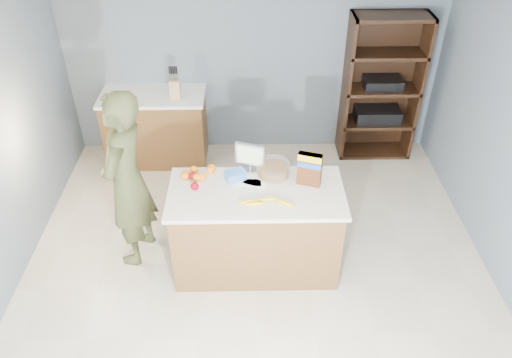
{
  "coord_description": "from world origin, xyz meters",
  "views": [
    {
      "loc": [
        -0.06,
        -3.17,
        3.59
      ],
      "look_at": [
        0.0,
        0.35,
        1.0
      ],
      "focal_mm": 35.0,
      "sensor_mm": 36.0,
      "label": 1
    }
  ],
  "objects_px": {
    "person": "(127,181)",
    "tv": "(250,156)",
    "counter_peninsula": "(256,232)",
    "cereal_box": "(310,167)",
    "shelving_unit": "(380,90)"
  },
  "relations": [
    {
      "from": "counter_peninsula",
      "to": "tv",
      "type": "relative_size",
      "value": 5.53
    },
    {
      "from": "shelving_unit",
      "to": "person",
      "type": "distance_m",
      "value": 3.3
    },
    {
      "from": "shelving_unit",
      "to": "person",
      "type": "xyz_separation_m",
      "value": [
        -2.72,
        -1.86,
        0.02
      ]
    },
    {
      "from": "shelving_unit",
      "to": "cereal_box",
      "type": "relative_size",
      "value": 5.67
    },
    {
      "from": "person",
      "to": "tv",
      "type": "relative_size",
      "value": 6.3
    },
    {
      "from": "shelving_unit",
      "to": "cereal_box",
      "type": "xyz_separation_m",
      "value": [
        -1.08,
        -1.94,
        0.22
      ]
    },
    {
      "from": "counter_peninsula",
      "to": "shelving_unit",
      "type": "distance_m",
      "value": 2.61
    },
    {
      "from": "tv",
      "to": "cereal_box",
      "type": "xyz_separation_m",
      "value": [
        0.52,
        -0.23,
        0.03
      ]
    },
    {
      "from": "tv",
      "to": "cereal_box",
      "type": "bearing_deg",
      "value": -23.42
    },
    {
      "from": "counter_peninsula",
      "to": "person",
      "type": "bearing_deg",
      "value": 170.81
    },
    {
      "from": "person",
      "to": "tv",
      "type": "bearing_deg",
      "value": 108.76
    },
    {
      "from": "shelving_unit",
      "to": "person",
      "type": "bearing_deg",
      "value": -145.64
    },
    {
      "from": "person",
      "to": "tv",
      "type": "distance_m",
      "value": 1.14
    },
    {
      "from": "person",
      "to": "counter_peninsula",
      "type": "bearing_deg",
      "value": 92.43
    },
    {
      "from": "counter_peninsula",
      "to": "tv",
      "type": "distance_m",
      "value": 0.72
    }
  ]
}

